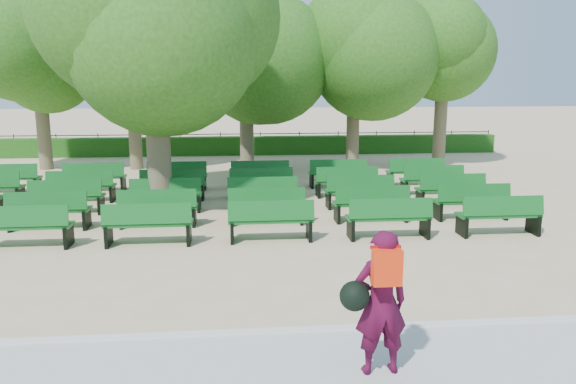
% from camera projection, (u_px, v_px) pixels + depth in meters
% --- Properties ---
extents(ground, '(120.00, 120.00, 0.00)m').
position_uv_depth(ground, '(247.00, 227.00, 14.40)').
color(ground, tan).
extents(paving, '(30.00, 2.20, 0.06)m').
position_uv_depth(paving, '(261.00, 374.00, 7.17)').
color(paving, '#B3B3AE').
rests_on(paving, ground).
extents(curb, '(30.00, 0.12, 0.10)m').
position_uv_depth(curb, '(257.00, 333.00, 8.29)').
color(curb, silver).
rests_on(curb, ground).
extents(hedge, '(26.00, 0.70, 0.90)m').
position_uv_depth(hedge, '(241.00, 146.00, 27.97)').
color(hedge, '#1F5516').
rests_on(hedge, ground).
extents(fence, '(26.00, 0.10, 1.02)m').
position_uv_depth(fence, '(241.00, 154.00, 28.45)').
color(fence, black).
rests_on(fence, ground).
extents(tree_line, '(21.80, 6.80, 7.04)m').
position_uv_depth(tree_line, '(242.00, 167.00, 24.15)').
color(tree_line, '#2F671B').
rests_on(tree_line, ground).
extents(bench_array, '(2.03, 0.76, 1.25)m').
position_uv_depth(bench_array, '(216.00, 207.00, 16.18)').
color(bench_array, '#0F5A1C').
rests_on(bench_array, ground).
extents(tree_among, '(5.70, 5.70, 7.71)m').
position_uv_depth(tree_among, '(153.00, 26.00, 15.00)').
color(tree_among, brown).
rests_on(tree_among, ground).
extents(person, '(0.89, 0.55, 1.87)m').
position_uv_depth(person, '(379.00, 301.00, 6.97)').
color(person, '#410924').
rests_on(person, ground).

